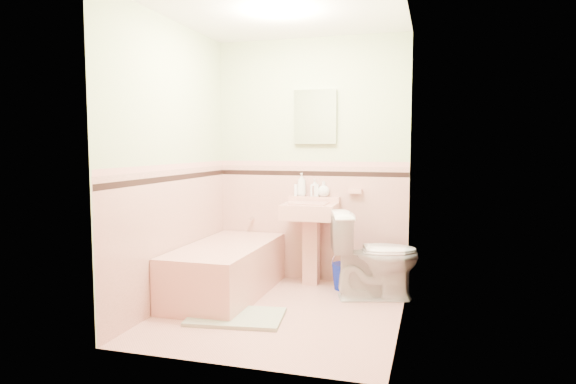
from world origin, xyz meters
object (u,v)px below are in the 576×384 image
(medicine_cabinet, at_px, (315,117))
(toilet, at_px, (375,255))
(soap_bottle_left, at_px, (302,184))
(soap_bottle_right, at_px, (324,189))
(sink, at_px, (310,245))
(bathtub, at_px, (226,271))
(shoe, at_px, (227,310))
(soap_bottle_mid, at_px, (315,188))
(bucket, at_px, (345,276))

(medicine_cabinet, xyz_separation_m, toilet, (0.68, -0.45, -1.30))
(soap_bottle_left, height_order, soap_bottle_right, soap_bottle_left)
(soap_bottle_right, bearing_deg, soap_bottle_left, 180.00)
(sink, bearing_deg, medicine_cabinet, 90.00)
(toilet, bearing_deg, sink, 53.56)
(bathtub, bearing_deg, soap_bottle_left, 52.41)
(medicine_cabinet, bearing_deg, toilet, -33.71)
(bathtub, xyz_separation_m, soap_bottle_right, (0.78, 0.71, 0.74))
(toilet, xyz_separation_m, shoe, (-1.10, -0.87, -0.34))
(soap_bottle_mid, xyz_separation_m, toilet, (0.67, -0.42, -0.57))
(soap_bottle_mid, xyz_separation_m, bucket, (0.36, -0.21, -0.85))
(sink, xyz_separation_m, soap_bottle_left, (-0.13, 0.18, 0.59))
(medicine_cabinet, height_order, shoe, medicine_cabinet)
(soap_bottle_mid, bearing_deg, soap_bottle_right, 0.00)
(bucket, bearing_deg, soap_bottle_left, 156.93)
(soap_bottle_mid, relative_size, bucket, 0.71)
(soap_bottle_mid, distance_m, shoe, 1.64)
(sink, bearing_deg, shoe, -110.84)
(soap_bottle_left, xyz_separation_m, soap_bottle_right, (0.23, 0.00, -0.04))
(soap_bottle_left, bearing_deg, soap_bottle_mid, 0.00)
(bathtub, height_order, shoe, bathtub)
(medicine_cabinet, bearing_deg, soap_bottle_left, -167.33)
(sink, distance_m, soap_bottle_right, 0.59)
(soap_bottle_left, relative_size, toilet, 0.30)
(sink, height_order, toilet, sink)
(medicine_cabinet, bearing_deg, soap_bottle_mid, -77.09)
(toilet, bearing_deg, soap_bottle_right, 37.02)
(medicine_cabinet, distance_m, soap_bottle_mid, 0.72)
(bathtub, xyz_separation_m, medicine_cabinet, (0.68, 0.74, 1.47))
(soap_bottle_mid, xyz_separation_m, soap_bottle_right, (0.09, 0.00, -0.01))
(bathtub, relative_size, soap_bottle_left, 6.28)
(soap_bottle_left, xyz_separation_m, bucket, (0.50, -0.21, -0.88))
(sink, xyz_separation_m, soap_bottle_right, (0.10, 0.18, 0.55))
(soap_bottle_left, distance_m, soap_bottle_right, 0.24)
(toilet, relative_size, shoe, 5.48)
(sink, bearing_deg, toilet, -19.61)
(medicine_cabinet, height_order, soap_bottle_mid, medicine_cabinet)
(toilet, bearing_deg, bathtub, 85.23)
(medicine_cabinet, height_order, bucket, medicine_cabinet)
(shoe, bearing_deg, soap_bottle_mid, 51.34)
(medicine_cabinet, relative_size, soap_bottle_left, 2.30)
(medicine_cabinet, bearing_deg, shoe, -107.77)
(soap_bottle_mid, bearing_deg, toilet, -32.18)
(medicine_cabinet, bearing_deg, bathtub, -132.58)
(bathtub, distance_m, soap_bottle_right, 1.29)
(bathtub, height_order, medicine_cabinet, medicine_cabinet)
(sink, distance_m, soap_bottle_left, 0.63)
(bathtub, relative_size, medicine_cabinet, 2.73)
(bathtub, bearing_deg, toilet, 12.06)
(sink, relative_size, toilet, 1.03)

